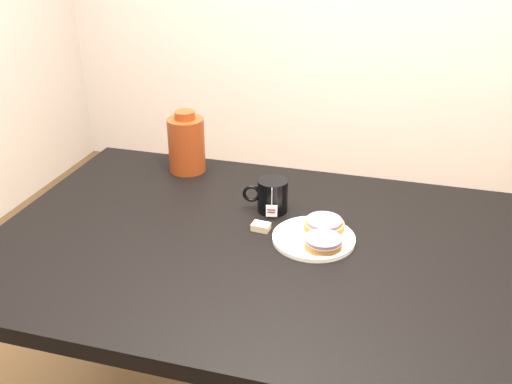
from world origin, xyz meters
TOP-DOWN VIEW (x-y plane):
  - table at (0.00, 0.00)m, footprint 1.40×0.90m
  - plate at (0.10, 0.04)m, footprint 0.20×0.20m
  - bagel_back at (0.11, 0.08)m, footprint 0.14×0.14m
  - bagel_front at (0.13, -0.00)m, footprint 0.13×0.13m
  - mug at (-0.04, 0.16)m, footprint 0.13×0.10m
  - teabag_pouch at (-0.04, 0.05)m, footprint 0.05×0.04m
  - bagel_package at (-0.36, 0.35)m, footprint 0.12×0.12m

SIDE VIEW (x-z plane):
  - table at x=0.00m, z-range 0.29..1.04m
  - plate at x=0.10m, z-range 0.75..0.77m
  - teabag_pouch at x=-0.04m, z-range 0.75..0.77m
  - bagel_back at x=0.11m, z-range 0.76..0.79m
  - bagel_front at x=0.13m, z-range 0.76..0.79m
  - mug at x=-0.04m, z-range 0.75..0.84m
  - bagel_package at x=-0.36m, z-range 0.74..0.93m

